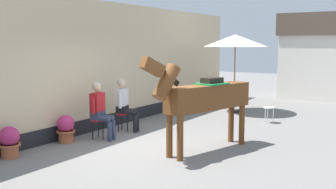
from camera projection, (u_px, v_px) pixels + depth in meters
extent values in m
plane|color=slate|center=(214.00, 126.00, 11.11)|extent=(40.00, 40.00, 0.00)
cube|color=#CCB793|center=(108.00, 65.00, 10.98)|extent=(0.30, 14.00, 3.40)
cube|color=black|center=(110.00, 119.00, 11.16)|extent=(0.34, 14.00, 0.36)
cube|color=silver|center=(324.00, 67.00, 16.61)|extent=(3.20, 2.40, 2.60)
cube|color=brown|center=(326.00, 25.00, 16.39)|extent=(3.40, 2.60, 0.90)
cylinder|color=red|center=(98.00, 120.00, 9.51)|extent=(0.34, 0.34, 0.03)
cylinder|color=black|center=(103.00, 130.00, 9.48)|extent=(0.02, 0.02, 0.45)
cylinder|color=black|center=(98.00, 129.00, 9.68)|extent=(0.02, 0.02, 0.45)
cylinder|color=black|center=(93.00, 131.00, 9.46)|extent=(0.02, 0.02, 0.45)
cube|color=#2D3851|center=(98.00, 115.00, 9.49)|extent=(0.28, 0.35, 0.20)
cube|color=maroon|center=(97.00, 102.00, 9.45)|extent=(0.26, 0.37, 0.44)
sphere|color=tan|center=(97.00, 87.00, 9.41)|extent=(0.20, 0.20, 0.20)
sphere|color=#B2A38E|center=(96.00, 86.00, 9.41)|extent=(0.22, 0.22, 0.22)
cylinder|color=#2D3851|center=(106.00, 117.00, 9.49)|extent=(0.39, 0.18, 0.13)
cylinder|color=#2D3851|center=(113.00, 130.00, 9.45)|extent=(0.11, 0.11, 0.46)
cylinder|color=#2D3851|center=(103.00, 119.00, 9.35)|extent=(0.39, 0.18, 0.13)
cylinder|color=#2D3851|center=(110.00, 132.00, 9.31)|extent=(0.11, 0.11, 0.46)
cylinder|color=maroon|center=(103.00, 103.00, 9.63)|extent=(0.09, 0.09, 0.42)
cylinder|color=maroon|center=(93.00, 105.00, 9.27)|extent=(0.09, 0.09, 0.42)
cylinder|color=red|center=(122.00, 114.00, 10.38)|extent=(0.34, 0.34, 0.03)
cylinder|color=black|center=(127.00, 123.00, 10.37)|extent=(0.02, 0.02, 0.45)
cylinder|color=black|center=(122.00, 122.00, 10.55)|extent=(0.02, 0.02, 0.45)
cylinder|color=black|center=(118.00, 123.00, 10.31)|extent=(0.02, 0.02, 0.45)
cube|color=black|center=(122.00, 109.00, 10.37)|extent=(0.32, 0.37, 0.20)
cube|color=silver|center=(122.00, 97.00, 10.33)|extent=(0.31, 0.39, 0.44)
sphere|color=tan|center=(122.00, 84.00, 10.28)|extent=(0.20, 0.20, 0.20)
sphere|color=#B2A38E|center=(121.00, 83.00, 10.28)|extent=(0.22, 0.22, 0.22)
cylinder|color=black|center=(130.00, 111.00, 10.40)|extent=(0.40, 0.23, 0.13)
cylinder|color=black|center=(137.00, 123.00, 10.38)|extent=(0.11, 0.11, 0.46)
cylinder|color=black|center=(128.00, 112.00, 10.24)|extent=(0.40, 0.23, 0.13)
cylinder|color=black|center=(135.00, 124.00, 10.23)|extent=(0.11, 0.11, 0.46)
cylinder|color=silver|center=(126.00, 98.00, 10.52)|extent=(0.09, 0.09, 0.42)
cylinder|color=silver|center=(120.00, 100.00, 10.14)|extent=(0.09, 0.09, 0.42)
cube|color=brown|center=(209.00, 97.00, 8.42)|extent=(1.03, 2.24, 0.52)
cylinder|color=brown|center=(180.00, 138.00, 7.74)|extent=(0.13, 0.13, 0.90)
cylinder|color=brown|center=(169.00, 136.00, 7.97)|extent=(0.13, 0.13, 0.90)
cylinder|color=brown|center=(242.00, 125.00, 9.03)|extent=(0.13, 0.13, 0.90)
cylinder|color=brown|center=(231.00, 123.00, 9.26)|extent=(0.13, 0.13, 0.90)
cylinder|color=brown|center=(166.00, 82.00, 7.57)|extent=(0.44, 0.68, 0.73)
cube|color=brown|center=(152.00, 67.00, 7.31)|extent=(0.32, 0.56, 0.40)
cube|color=black|center=(167.00, 75.00, 7.57)|extent=(0.21, 0.62, 0.48)
cylinder|color=black|center=(242.00, 104.00, 9.21)|extent=(0.12, 0.12, 0.65)
cube|color=#197238|center=(212.00, 84.00, 8.45)|extent=(0.65, 0.71, 0.03)
cube|color=black|center=(212.00, 80.00, 8.44)|extent=(0.39, 0.50, 0.12)
cylinder|color=#A85638|center=(10.00, 151.00, 7.99)|extent=(0.34, 0.34, 0.28)
cylinder|color=#A85638|center=(10.00, 145.00, 7.98)|extent=(0.43, 0.43, 0.04)
sphere|color=#B22D66|center=(9.00, 136.00, 7.95)|extent=(0.40, 0.40, 0.40)
cylinder|color=#A85638|center=(66.00, 136.00, 9.23)|extent=(0.34, 0.34, 0.28)
cylinder|color=#A85638|center=(66.00, 131.00, 9.21)|extent=(0.43, 0.43, 0.04)
sphere|color=#B22D66|center=(66.00, 124.00, 9.19)|extent=(0.40, 0.40, 0.40)
cylinder|color=black|center=(234.00, 111.00, 13.32)|extent=(0.44, 0.44, 0.06)
cylinder|color=olive|center=(235.00, 79.00, 13.18)|extent=(0.04, 0.04, 2.20)
cone|color=beige|center=(235.00, 41.00, 13.02)|extent=(2.10, 2.10, 0.40)
cylinder|color=white|center=(269.00, 108.00, 11.47)|extent=(0.32, 0.32, 0.03)
cylinder|color=silver|center=(273.00, 116.00, 11.44)|extent=(0.02, 0.02, 0.43)
cylinder|color=silver|center=(268.00, 115.00, 11.63)|extent=(0.02, 0.02, 0.43)
cylinder|color=silver|center=(265.00, 116.00, 11.44)|extent=(0.02, 0.02, 0.43)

